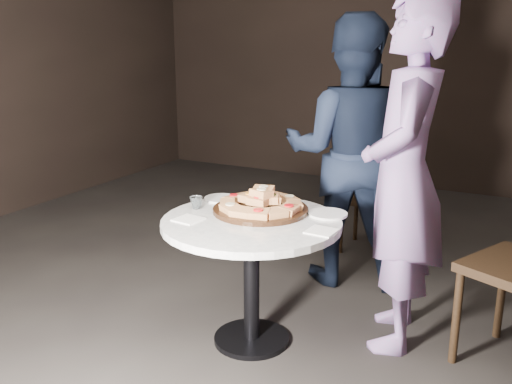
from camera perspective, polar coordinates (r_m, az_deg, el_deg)
floor at (r=3.23m, az=0.45°, el=-13.63°), size 7.00×7.00×0.00m
table at (r=2.89m, az=-0.46°, el=-5.13°), size 1.14×1.14×0.68m
serving_board at (r=2.97m, az=0.46°, el=-1.78°), size 0.63×0.63×0.02m
focaccia_pile at (r=2.95m, az=0.54°, el=-0.92°), size 0.44×0.44×0.12m
plate_left at (r=3.20m, az=-3.51°, el=-0.65°), size 0.21×0.21×0.01m
plate_right at (r=2.94m, az=7.20°, el=-2.18°), size 0.20×0.20×0.01m
water_glass at (r=3.04m, az=-5.99°, el=-1.05°), size 0.09×0.09×0.07m
napkin_near at (r=2.86m, az=-6.76°, el=-2.73°), size 0.14×0.14×0.01m
napkin_far at (r=2.69m, az=6.58°, el=-3.90°), size 0.14×0.14×0.01m
chair_far at (r=4.20m, az=11.07°, el=-0.14°), size 0.39×0.40×0.80m
diner_navy at (r=3.66m, az=9.21°, el=3.92°), size 0.96×0.83×1.70m
diner_teal at (r=2.92m, az=14.59°, el=1.47°), size 0.56×0.73×1.78m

